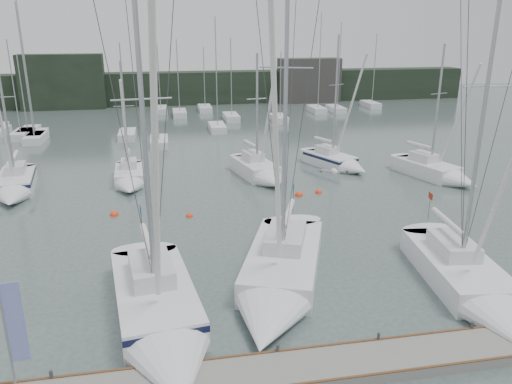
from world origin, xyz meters
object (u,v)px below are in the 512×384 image
(sailboat_mid_c, at_px, (262,173))
(sailboat_mid_d, at_px, (339,162))
(sailboat_mid_a, at_px, (15,187))
(sailboat_mid_b, at_px, (130,180))
(sailboat_near_right, at_px, (477,291))
(sailboat_near_left, at_px, (161,322))
(buoy_d, at_px, (299,195))
(sailboat_near_center, at_px, (277,285))
(buoy_b, at_px, (318,193))
(buoy_c, at_px, (114,215))
(sailboat_mid_e, at_px, (440,173))
(buoy_a, at_px, (189,216))
(dock_banner, at_px, (13,329))

(sailboat_mid_c, relative_size, sailboat_mid_d, 0.89)
(sailboat_mid_a, xyz_separation_m, sailboat_mid_b, (8.26, 0.62, -0.09))
(sailboat_near_right, bearing_deg, sailboat_near_left, -172.86)
(buoy_d, bearing_deg, sailboat_mid_d, 49.89)
(sailboat_near_center, height_order, buoy_b, sailboat_near_center)
(sailboat_mid_a, distance_m, sailboat_mid_b, 8.28)
(sailboat_near_left, xyz_separation_m, buoy_c, (-3.00, 14.36, -0.66))
(sailboat_mid_a, relative_size, sailboat_mid_c, 1.10)
(sailboat_near_center, height_order, sailboat_mid_c, sailboat_near_center)
(sailboat_mid_d, relative_size, buoy_c, 20.49)
(sailboat_near_left, bearing_deg, sailboat_mid_a, 109.92)
(sailboat_near_right, height_order, sailboat_mid_e, sailboat_near_right)
(buoy_b, bearing_deg, sailboat_mid_e, 6.85)
(sailboat_mid_c, distance_m, buoy_a, 9.53)
(sailboat_mid_b, relative_size, buoy_b, 19.36)
(sailboat_mid_e, distance_m, dock_banner, 34.04)
(buoy_a, distance_m, buoy_b, 10.34)
(sailboat_near_left, height_order, sailboat_mid_a, sailboat_near_left)
(sailboat_near_center, xyz_separation_m, sailboat_near_right, (8.77, -2.14, -0.02))
(dock_banner, bearing_deg, sailboat_near_left, 29.23)
(sailboat_mid_b, distance_m, sailboat_mid_e, 24.92)
(dock_banner, bearing_deg, sailboat_mid_e, 32.40)
(sailboat_near_center, relative_size, buoy_b, 33.03)
(sailboat_mid_c, xyz_separation_m, sailboat_mid_e, (14.25, -2.73, -0.02))
(sailboat_near_left, relative_size, sailboat_mid_c, 1.47)
(buoy_c, bearing_deg, sailboat_mid_e, 7.32)
(sailboat_near_right, bearing_deg, sailboat_near_center, 173.37)
(sailboat_near_right, relative_size, dock_banner, 3.81)
(sailboat_near_right, xyz_separation_m, sailboat_mid_a, (-24.60, 20.12, 0.02))
(sailboat_mid_c, bearing_deg, sailboat_mid_e, -23.40)
(sailboat_near_left, height_order, sailboat_mid_c, sailboat_near_left)
(sailboat_near_right, bearing_deg, buoy_c, 147.01)
(sailboat_mid_c, relative_size, sailboat_mid_e, 0.94)
(sailboat_mid_c, xyz_separation_m, sailboat_mid_d, (7.35, 2.07, -0.02))
(buoy_a, bearing_deg, sailboat_mid_d, 33.97)
(sailboat_near_right, relative_size, sailboat_mid_d, 1.33)
(sailboat_mid_d, bearing_deg, sailboat_mid_e, -59.09)
(sailboat_near_center, bearing_deg, sailboat_mid_b, 132.82)
(sailboat_mid_c, relative_size, dock_banner, 2.54)
(sailboat_near_left, distance_m, dock_banner, 5.88)
(sailboat_near_left, distance_m, buoy_b, 20.13)
(buoy_d, bearing_deg, sailboat_near_left, -122.33)
(sailboat_mid_a, height_order, sailboat_mid_b, sailboat_mid_a)
(sailboat_near_right, height_order, buoy_a, sailboat_near_right)
(sailboat_near_left, relative_size, buoy_b, 30.00)
(buoy_b, bearing_deg, buoy_d, -167.66)
(sailboat_near_right, height_order, sailboat_mid_a, sailboat_near_right)
(sailboat_mid_b, distance_m, buoy_c, 6.45)
(buoy_c, relative_size, dock_banner, 0.14)
(sailboat_near_right, xyz_separation_m, sailboat_mid_d, (1.49, 22.41, -0.02))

